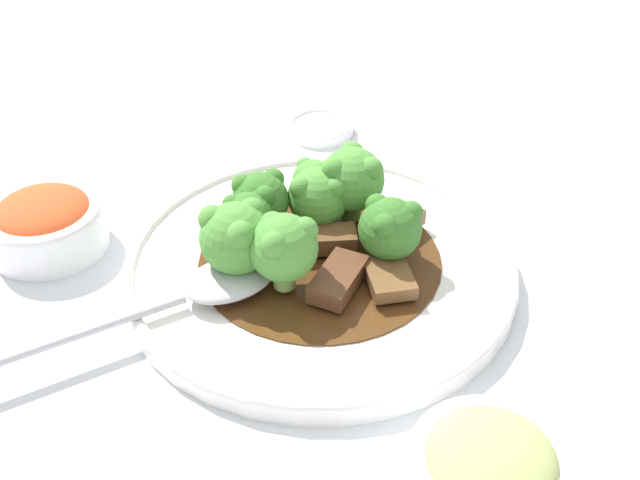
% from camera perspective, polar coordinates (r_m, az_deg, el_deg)
% --- Properties ---
extents(ground_plane, '(4.00, 4.00, 0.00)m').
position_cam_1_polar(ground_plane, '(0.60, -0.00, -2.57)').
color(ground_plane, silver).
extents(main_plate, '(0.31, 0.31, 0.02)m').
position_cam_1_polar(main_plate, '(0.60, -0.00, -1.83)').
color(main_plate, white).
rests_on(main_plate, ground_plane).
extents(beef_strip_0, '(0.06, 0.07, 0.02)m').
position_cam_1_polar(beef_strip_0, '(0.59, -0.87, -0.06)').
color(beef_strip_0, brown).
rests_on(beef_strip_0, main_plate).
extents(beef_strip_1, '(0.06, 0.05, 0.01)m').
position_cam_1_polar(beef_strip_1, '(0.56, 5.27, -2.83)').
color(beef_strip_1, brown).
rests_on(beef_strip_1, main_plate).
extents(beef_strip_2, '(0.04, 0.06, 0.01)m').
position_cam_1_polar(beef_strip_2, '(0.62, 5.64, 1.23)').
color(beef_strip_2, brown).
rests_on(beef_strip_2, main_plate).
extents(beef_strip_3, '(0.05, 0.06, 0.01)m').
position_cam_1_polar(beef_strip_3, '(0.56, 1.40, -2.99)').
color(beef_strip_3, '#56331E').
rests_on(beef_strip_3, main_plate).
extents(broccoli_floret_0, '(0.05, 0.05, 0.05)m').
position_cam_1_polar(broccoli_floret_0, '(0.58, 5.36, 0.96)').
color(broccoli_floret_0, '#8EB756').
rests_on(broccoli_floret_0, main_plate).
extents(broccoli_floret_1, '(0.06, 0.06, 0.06)m').
position_cam_1_polar(broccoli_floret_1, '(0.56, -6.40, 0.25)').
color(broccoli_floret_1, '#7FA84C').
rests_on(broccoli_floret_1, main_plate).
extents(broccoli_floret_2, '(0.05, 0.05, 0.05)m').
position_cam_1_polar(broccoli_floret_2, '(0.61, -0.13, 3.42)').
color(broccoli_floret_2, '#8EB756').
rests_on(broccoli_floret_2, main_plate).
extents(broccoli_floret_3, '(0.05, 0.05, 0.06)m').
position_cam_1_polar(broccoli_floret_3, '(0.54, -2.81, -0.50)').
color(broccoli_floret_3, '#8EB756').
rests_on(broccoli_floret_3, main_plate).
extents(broccoli_floret_4, '(0.04, 0.04, 0.05)m').
position_cam_1_polar(broccoli_floret_4, '(0.59, -5.48, 1.78)').
color(broccoli_floret_4, '#7FA84C').
rests_on(broccoli_floret_4, main_plate).
extents(broccoli_floret_5, '(0.05, 0.05, 0.06)m').
position_cam_1_polar(broccoli_floret_5, '(0.61, 2.44, 4.72)').
color(broccoli_floret_5, '#7FA84C').
rests_on(broccoli_floret_5, main_plate).
extents(broccoli_floret_6, '(0.04, 0.04, 0.04)m').
position_cam_1_polar(broccoli_floret_6, '(0.64, -0.54, 4.67)').
color(broccoli_floret_6, '#7FA84C').
rests_on(broccoli_floret_6, main_plate).
extents(broccoli_floret_7, '(0.05, 0.05, 0.05)m').
position_cam_1_polar(broccoli_floret_7, '(0.60, -4.56, 3.13)').
color(broccoli_floret_7, '#7FA84C').
rests_on(broccoli_floret_7, main_plate).
extents(serving_spoon, '(0.07, 0.25, 0.01)m').
position_cam_1_polar(serving_spoon, '(0.56, -8.67, -3.61)').
color(serving_spoon, '#B7B7BC').
rests_on(serving_spoon, main_plate).
extents(side_bowl_kimchi, '(0.10, 0.10, 0.05)m').
position_cam_1_polar(side_bowl_kimchi, '(0.66, -20.20, 1.27)').
color(side_bowl_kimchi, white).
rests_on(side_bowl_kimchi, ground_plane).
extents(side_bowl_appetizer, '(0.09, 0.09, 0.06)m').
position_cam_1_polar(side_bowl_appetizer, '(0.45, 12.65, -17.06)').
color(side_bowl_appetizer, white).
rests_on(side_bowl_appetizer, ground_plane).
extents(sauce_dish, '(0.07, 0.07, 0.01)m').
position_cam_1_polar(sauce_dish, '(0.79, 0.05, 8.59)').
color(sauce_dish, white).
rests_on(sauce_dish, ground_plane).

